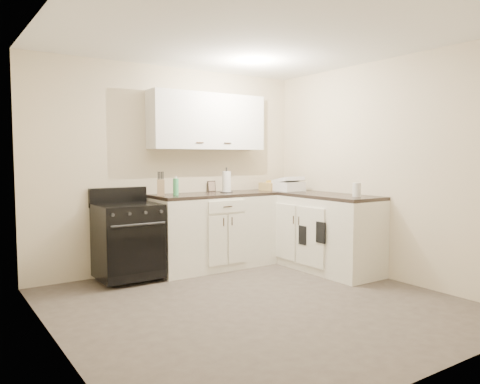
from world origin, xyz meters
TOP-DOWN VIEW (x-y plane):
  - floor at (0.00, 0.00)m, footprint 3.60×3.60m
  - ceiling at (0.00, 0.00)m, footprint 3.60×3.60m
  - wall_back at (0.00, 1.80)m, footprint 3.60×0.00m
  - wall_right at (1.80, 0.00)m, footprint 0.00×3.60m
  - wall_left at (-1.80, 0.00)m, footprint 0.00×3.60m
  - wall_front at (0.00, -1.80)m, footprint 3.60×0.00m
  - base_cabinets_back at (0.43, 1.50)m, footprint 1.55×0.60m
  - base_cabinets_right at (1.50, 0.85)m, footprint 0.60×1.90m
  - countertop_back at (0.43, 1.50)m, footprint 1.55×0.60m
  - countertop_right at (1.50, 0.85)m, footprint 0.60×1.90m
  - upper_cabinets at (0.43, 1.65)m, footprint 1.55×0.30m
  - stove at (-0.71, 1.48)m, footprint 0.68×0.58m
  - knife_block at (-0.27, 1.56)m, footprint 0.11×0.11m
  - paper_towel at (0.62, 1.52)m, footprint 0.15×0.15m
  - soap_bottle at (-0.10, 1.50)m, footprint 0.09×0.09m
  - picture_frame at (0.54, 1.76)m, footprint 0.11×0.04m
  - wicker_basket at (1.38, 1.55)m, footprint 0.35×0.28m
  - countertop_grill at (1.47, 1.28)m, footprint 0.34×0.31m
  - glass_jar at (1.54, 0.17)m, footprint 0.10×0.10m
  - oven_mitt_near at (1.18, 0.37)m, footprint 0.02×0.14m
  - oven_mitt_far at (1.18, 0.68)m, footprint 0.02×0.13m

SIDE VIEW (x-z plane):
  - floor at x=0.00m, z-range 0.00..0.00m
  - base_cabinets_back at x=0.43m, z-range 0.00..0.90m
  - base_cabinets_right at x=1.50m, z-range 0.00..0.90m
  - oven_mitt_far at x=1.18m, z-range 0.34..0.57m
  - stove at x=-0.71m, z-range 0.05..0.87m
  - oven_mitt_near at x=1.18m, z-range 0.40..0.65m
  - countertop_back at x=0.43m, z-range 0.90..0.94m
  - countertop_right at x=1.50m, z-range 0.90..0.94m
  - wicker_basket at x=1.38m, z-range 0.94..1.04m
  - countertop_grill at x=1.47m, z-range 0.94..1.06m
  - picture_frame at x=0.54m, z-range 0.94..1.08m
  - glass_jar at x=1.54m, z-range 0.94..1.10m
  - knife_block at x=-0.27m, z-range 0.94..1.13m
  - soap_bottle at x=-0.10m, z-range 0.94..1.14m
  - paper_towel at x=0.62m, z-range 0.94..1.21m
  - wall_back at x=0.00m, z-range -0.55..3.05m
  - wall_right at x=1.80m, z-range -0.55..3.05m
  - wall_left at x=-1.80m, z-range -0.55..3.05m
  - wall_front at x=0.00m, z-range -0.55..3.05m
  - upper_cabinets at x=0.43m, z-range 1.49..2.19m
  - ceiling at x=0.00m, z-range 2.50..2.50m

